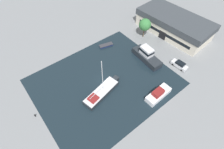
# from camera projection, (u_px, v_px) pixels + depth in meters

# --- Properties ---
(ground_plane) EXTENTS (440.00, 440.00, 0.00)m
(ground_plane) POSITION_uv_depth(u_px,v_px,m) (104.00, 82.00, 43.99)
(ground_plane) COLOR gray
(water_canal) EXTENTS (27.61, 33.03, 0.01)m
(water_canal) POSITION_uv_depth(u_px,v_px,m) (104.00, 82.00, 43.99)
(water_canal) COLOR black
(water_canal) RESTS_ON ground
(warehouse_building) EXTENTS (23.52, 12.56, 5.69)m
(warehouse_building) POSITION_uv_depth(u_px,v_px,m) (174.00, 24.00, 55.17)
(warehouse_building) COLOR beige
(warehouse_building) RESTS_ON ground
(quay_tree_near_building) EXTENTS (3.64, 3.64, 6.27)m
(quay_tree_near_building) POSITION_uv_depth(u_px,v_px,m) (145.00, 25.00, 52.31)
(quay_tree_near_building) COLOR brown
(quay_tree_near_building) RESTS_ON ground
(parked_car) EXTENTS (4.53, 1.96, 1.67)m
(parked_car) POSITION_uv_depth(u_px,v_px,m) (179.00, 65.00, 46.67)
(parked_car) COLOR silver
(parked_car) RESTS_ON ground
(sailboat_moored) EXTENTS (4.87, 11.16, 10.42)m
(sailboat_moored) POSITION_uv_depth(u_px,v_px,m) (102.00, 92.00, 41.28)
(sailboat_moored) COLOR #23282D
(sailboat_moored) RESTS_ON water_canal
(motor_cruiser) EXTENTS (9.56, 3.82, 3.85)m
(motor_cruiser) POSITION_uv_depth(u_px,v_px,m) (147.00, 56.00, 48.12)
(motor_cruiser) COLOR #23282D
(motor_cruiser) RESTS_ON water_canal
(small_dinghy) EXTENTS (2.41, 4.38, 0.55)m
(small_dinghy) POSITION_uv_depth(u_px,v_px,m) (106.00, 45.00, 52.57)
(small_dinghy) COLOR #19234C
(small_dinghy) RESTS_ON water_canal
(cabin_boat) EXTENTS (2.65, 6.73, 2.44)m
(cabin_boat) POSITION_uv_depth(u_px,v_px,m) (158.00, 94.00, 40.47)
(cabin_boat) COLOR white
(cabin_boat) RESTS_ON water_canal
(mooring_bollard) EXTENTS (0.27, 0.27, 0.78)m
(mooring_bollard) POSITION_uv_depth(u_px,v_px,m) (35.00, 115.00, 37.55)
(mooring_bollard) COLOR black
(mooring_bollard) RESTS_ON ground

